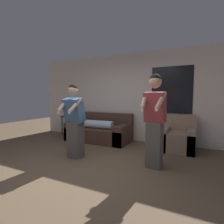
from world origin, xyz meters
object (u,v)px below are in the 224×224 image
Objects in this scene: person_right at (155,119)px; person_left at (74,121)px; side_table at (70,119)px; armchair at (178,138)px; couch at (99,131)px.

person_left is at bearing -172.05° from person_right.
person_right reaches higher than person_left.
person_left is 0.92× the size of person_right.
armchair is at bearing -3.66° from side_table.
person_left reaches higher than armchair.
person_left is (-2.01, -1.61, 0.52)m from armchair.
couch is at bearing -10.63° from side_table.
person_right is at bearing -34.09° from couch.
person_left is at bearing -79.49° from couch.
armchair is 1.54m from person_right.
side_table is at bearing 154.47° from person_right.
armchair reaches higher than couch.
person_right is at bearing -102.56° from armchair.
armchair is 0.50× the size of person_right.
couch is at bearing 100.51° from person_left.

